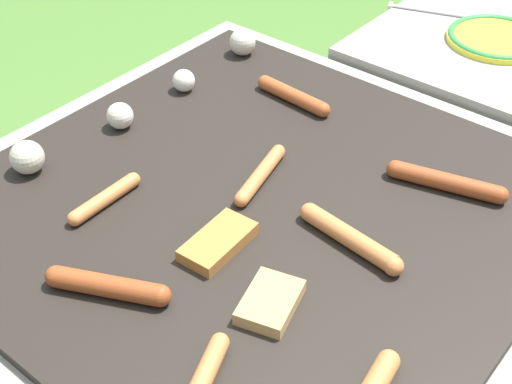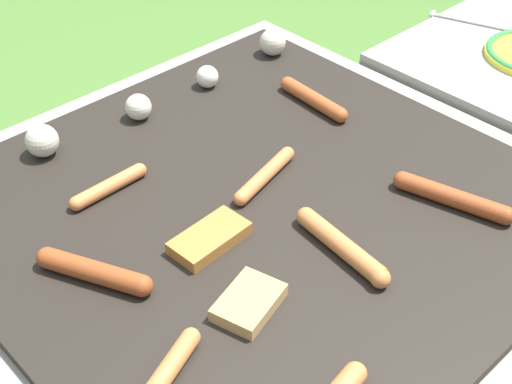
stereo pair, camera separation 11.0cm
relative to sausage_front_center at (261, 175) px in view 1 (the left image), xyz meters
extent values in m
plane|color=#47702D|center=(-0.05, -0.03, -0.45)|extent=(14.00, 14.00, 0.00)
cube|color=gray|center=(-0.05, -0.03, -0.24)|extent=(0.97, 0.97, 0.42)
cube|color=black|center=(-0.05, -0.03, -0.02)|extent=(0.85, 0.85, 0.02)
cube|color=gray|center=(0.70, -0.11, -0.23)|extent=(0.50, 0.58, 0.44)
cylinder|color=#93421E|center=(-0.32, 0.00, 0.00)|extent=(0.09, 0.15, 0.03)
sphere|color=#93421E|center=(-0.36, 0.07, 0.00)|extent=(0.03, 0.03, 0.03)
sphere|color=#93421E|center=(-0.29, -0.07, 0.00)|extent=(0.03, 0.03, 0.03)
cylinder|color=#93421E|center=(0.17, -0.24, 0.00)|extent=(0.07, 0.17, 0.03)
sphere|color=#93421E|center=(0.19, -0.32, 0.00)|extent=(0.03, 0.03, 0.03)
sphere|color=#93421E|center=(0.15, -0.16, 0.00)|extent=(0.03, 0.03, 0.03)
cylinder|color=#C6753D|center=(0.00, 0.00, 0.00)|extent=(0.14, 0.06, 0.02)
sphere|color=#C6753D|center=(0.07, 0.02, 0.00)|extent=(0.02, 0.02, 0.02)
sphere|color=#C6753D|center=(-0.07, -0.02, 0.00)|extent=(0.02, 0.02, 0.02)
sphere|color=#C6753D|center=(-0.19, -0.35, 0.00)|extent=(0.03, 0.03, 0.03)
cylinder|color=#C6753D|center=(-0.04, -0.20, 0.00)|extent=(0.05, 0.16, 0.03)
sphere|color=#C6753D|center=(-0.05, -0.28, 0.00)|extent=(0.03, 0.03, 0.03)
sphere|color=#C6753D|center=(-0.03, -0.12, 0.00)|extent=(0.03, 0.03, 0.03)
cylinder|color=#C6753D|center=(-0.36, -0.20, 0.00)|extent=(0.13, 0.07, 0.02)
sphere|color=#C6753D|center=(-0.30, -0.18, 0.00)|extent=(0.02, 0.02, 0.02)
cylinder|color=#A34C23|center=(0.22, 0.10, 0.00)|extent=(0.04, 0.14, 0.03)
sphere|color=#A34C23|center=(0.22, 0.03, 0.00)|extent=(0.03, 0.03, 0.03)
sphere|color=#A34C23|center=(0.23, 0.18, 0.00)|extent=(0.03, 0.03, 0.03)
cylinder|color=#C6753D|center=(-0.20, 0.15, 0.00)|extent=(0.12, 0.03, 0.02)
sphere|color=#C6753D|center=(-0.26, 0.15, 0.00)|extent=(0.02, 0.02, 0.02)
sphere|color=#C6753D|center=(-0.14, 0.15, 0.00)|extent=(0.02, 0.02, 0.02)
cube|color=tan|center=(-0.20, -0.18, 0.00)|extent=(0.11, 0.09, 0.02)
cube|color=#B27033|center=(-0.16, -0.05, 0.00)|extent=(0.12, 0.07, 0.02)
sphere|color=beige|center=(-0.22, 0.31, 0.02)|extent=(0.06, 0.06, 0.06)
sphere|color=beige|center=(-0.04, 0.29, 0.01)|extent=(0.05, 0.05, 0.05)
sphere|color=silver|center=(0.13, 0.29, 0.01)|extent=(0.04, 0.04, 0.04)
sphere|color=beige|center=(0.31, 0.30, 0.02)|extent=(0.05, 0.05, 0.05)
cylinder|color=yellow|center=(0.70, -0.09, -0.01)|extent=(0.21, 0.21, 0.01)
torus|color=#338C3F|center=(0.70, -0.09, 0.00)|extent=(0.21, 0.21, 0.01)
cylinder|color=silver|center=(0.74, 0.09, -0.01)|extent=(0.07, 0.19, 0.01)
cube|color=silver|center=(0.71, 0.18, -0.01)|extent=(0.03, 0.02, 0.01)
camera|label=1|loc=(-0.71, -0.57, 0.70)|focal=50.00mm
camera|label=2|loc=(-0.63, -0.65, 0.70)|focal=50.00mm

